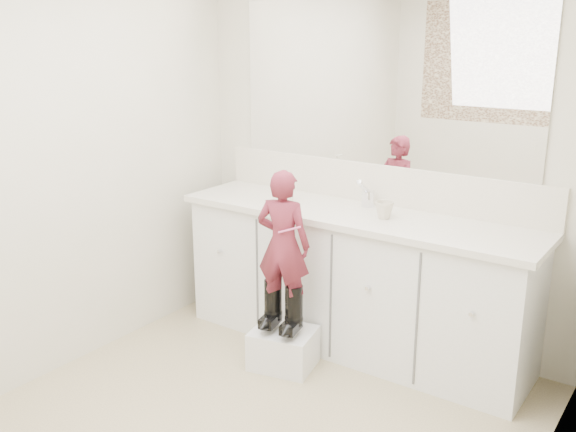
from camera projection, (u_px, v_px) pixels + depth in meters
The scene contains 15 objects.
wall_back at pixel (379, 155), 4.02m from camera, with size 2.60×2.60×0.00m, color beige.
wall_left at pixel (44, 171), 3.55m from camera, with size 3.00×3.00×0.00m, color beige.
wall_right at pixel (522, 264), 2.12m from camera, with size 3.00×3.00×0.00m, color beige.
vanity_cabinet at pixel (354, 283), 4.02m from camera, with size 2.20×0.55×0.85m, color silver.
countertop at pixel (355, 215), 3.88m from camera, with size 2.28×0.58×0.04m, color beige.
backsplash at pixel (376, 184), 4.06m from camera, with size 2.28×0.03×0.25m, color beige.
mirror at pixel (381, 83), 3.89m from camera, with size 2.00×0.02×1.00m, color white.
faucet at pixel (368, 199), 4.00m from camera, with size 0.08×0.08×0.10m, color silver.
cup at pixel (384, 210), 3.74m from camera, with size 0.11×0.11×0.10m, color beige.
soap_bottle at pixel (285, 187), 4.06m from camera, with size 0.10×0.10×0.21m, color beige.
step_stool at pixel (283, 348), 3.84m from camera, with size 0.36×0.30×0.23m, color silver.
boot_left at pixel (273, 304), 3.81m from camera, with size 0.11×0.20×0.30m, color black, non-canonical shape.
boot_right at pixel (294, 310), 3.73m from camera, with size 0.11×0.20×0.30m, color black, non-canonical shape.
toddler at pixel (283, 245), 3.66m from camera, with size 0.32×0.21×0.88m, color #A23149.
toothbrush at pixel (289, 230), 3.56m from camera, with size 0.01×0.01×0.14m, color #E35892.
Camera 1 is at (1.80, -2.08, 1.94)m, focal length 40.00 mm.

